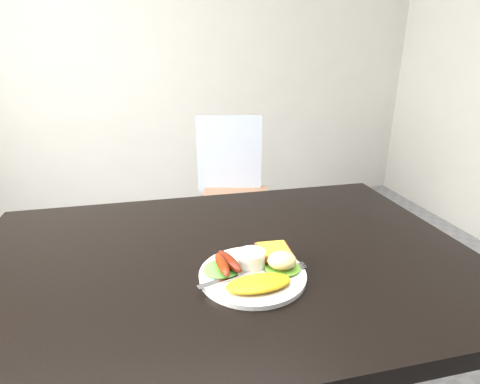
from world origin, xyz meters
name	(u,v)px	position (x,y,z in m)	size (l,w,h in m)	color
room_back_panel	(166,32)	(0.00, 2.25, 1.35)	(4.00, 0.04, 2.70)	silver
dining_table	(224,262)	(0.00, 0.00, 0.73)	(1.20, 0.80, 0.04)	black
dining_chair	(236,200)	(0.26, 1.07, 0.45)	(0.36, 0.36, 0.04)	#A27556
person	(161,194)	(-0.13, 0.66, 0.67)	(0.48, 0.32, 1.34)	navy
plate	(253,275)	(0.04, -0.11, 0.76)	(0.23, 0.23, 0.01)	white
lettuce_left	(223,268)	(-0.02, -0.09, 0.77)	(0.09, 0.08, 0.01)	green
lettuce_right	(282,268)	(0.11, -0.11, 0.77)	(0.08, 0.07, 0.01)	#439729
omelette	(259,283)	(0.04, -0.17, 0.77)	(0.14, 0.06, 0.02)	gold
sausage_a	(222,264)	(-0.02, -0.10, 0.78)	(0.02, 0.09, 0.02)	#711006
sausage_b	(229,261)	(0.00, -0.09, 0.78)	(0.02, 0.10, 0.02)	#5D200F
ramekin	(252,259)	(0.05, -0.08, 0.78)	(0.06, 0.06, 0.04)	white
toast_a	(257,257)	(0.07, -0.06, 0.77)	(0.06, 0.06, 0.01)	#7A5F12
toast_b	(274,251)	(0.10, -0.07, 0.78)	(0.07, 0.07, 0.01)	brown
potato_salad	(282,260)	(0.11, -0.11, 0.79)	(0.06, 0.06, 0.03)	#F0F1A1
fork	(237,275)	(0.01, -0.12, 0.76)	(0.18, 0.01, 0.00)	#ADAFB7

